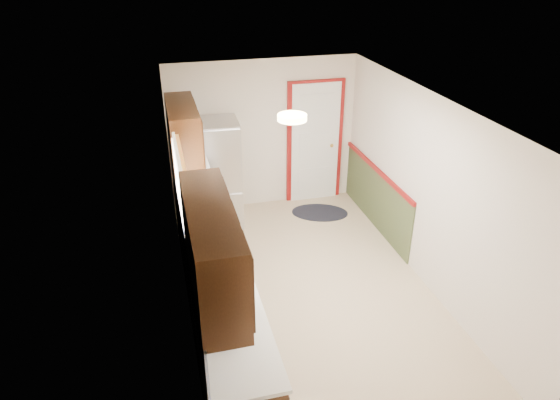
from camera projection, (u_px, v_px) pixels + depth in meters
room_shell at (311, 207)px, 5.79m from camera, size 3.20×5.20×2.52m
kitchen_run at (210, 263)px, 5.44m from camera, size 0.63×4.00×2.20m
back_wall_trim at (328, 154)px, 8.05m from camera, size 1.12×2.30×2.08m
ceiling_fixture at (292, 117)px, 5.02m from camera, size 0.30×0.30×0.06m
microwave at (226, 295)px, 4.48m from camera, size 0.32×0.51×0.33m
refrigerator at (217, 174)px, 7.49m from camera, size 0.71×0.71×1.66m
rug at (320, 212)px, 8.14m from camera, size 1.06×0.86×0.01m
cooktop at (198, 191)px, 6.73m from camera, size 0.53×0.64×0.02m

